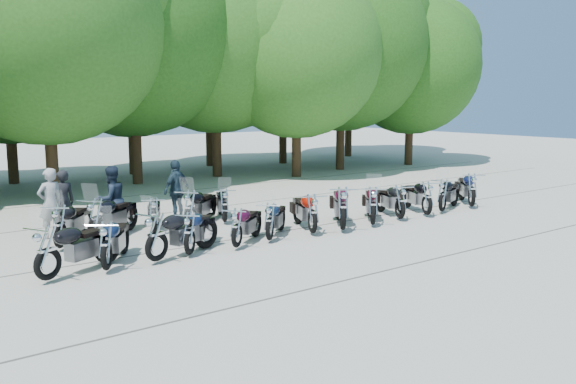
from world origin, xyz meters
TOP-DOWN VIEW (x-y plane):
  - ground at (0.00, 0.00)m, footprint 90.00×90.00m
  - tree_3 at (-3.57, 11.24)m, footprint 8.70×8.70m
  - tree_4 at (0.54, 13.09)m, footprint 9.13×9.13m
  - tree_5 at (4.61, 13.20)m, footprint 9.04×9.04m
  - tree_6 at (7.55, 10.82)m, footprint 8.00×8.00m
  - tree_7 at (11.20, 11.78)m, footprint 8.79×8.79m
  - tree_8 at (15.83, 11.20)m, footprint 7.53×7.53m
  - tree_11 at (-3.76, 16.43)m, footprint 7.56×7.56m
  - tree_12 at (1.80, 16.47)m, footprint 7.88×7.88m
  - tree_13 at (6.69, 17.47)m, footprint 8.31×8.31m
  - tree_14 at (10.68, 16.09)m, footprint 8.02×8.02m
  - tree_15 at (16.61, 17.02)m, footprint 9.67×9.67m
  - motorcycle_0 at (-6.83, 0.47)m, footprint 2.41×1.66m
  - motorcycle_1 at (-5.62, 0.48)m, footprint 1.81×2.21m
  - motorcycle_2 at (-4.46, 0.48)m, footprint 2.46×1.48m
  - motorcycle_3 at (-3.58, 0.59)m, footprint 1.97×1.92m
  - motorcycle_4 at (-2.32, 0.51)m, footprint 2.02×1.76m
  - motorcycle_5 at (-1.24, 0.64)m, footprint 1.95×1.86m
  - motorcycle_6 at (0.15, 0.60)m, footprint 1.56×2.36m
  - motorcycle_7 at (1.06, 0.39)m, footprint 2.19×2.49m
  - motorcycle_8 at (2.26, 0.42)m, footprint 2.09×2.22m
  - motorcycle_9 at (3.55, 0.55)m, footprint 1.49×2.26m
  - motorcycle_10 at (4.68, 0.46)m, footprint 1.58×2.32m
  - motorcycle_11 at (5.55, 0.56)m, footprint 2.31×1.55m
  - motorcycle_12 at (7.04, 0.53)m, footprint 2.14×2.26m
  - motorcycle_13 at (-5.81, 3.04)m, footprint 1.98×2.19m
  - motorcycle_14 at (-4.88, 3.12)m, footprint 2.31×2.06m
  - motorcycle_15 at (-3.27, 3.19)m, footprint 1.50×2.14m
  - motorcycle_16 at (-2.16, 3.22)m, footprint 2.19×1.99m
  - motorcycle_17 at (-0.95, 3.35)m, footprint 1.51×2.18m
  - rider_0 at (-5.57, 4.58)m, footprint 0.76×0.58m
  - rider_1 at (-4.05, 4.20)m, footprint 1.03×0.88m
  - rider_2 at (-1.77, 4.80)m, footprint 1.17×0.83m
  - rider_3 at (-5.11, 5.02)m, footprint 0.65×0.43m

SIDE VIEW (x-z plane):
  - ground at x=0.00m, z-range 0.00..0.00m
  - motorcycle_4 at x=-2.32m, z-range 0.00..1.17m
  - motorcycle_5 at x=-1.24m, z-range 0.00..1.17m
  - motorcycle_15 at x=-3.27m, z-range 0.00..1.17m
  - motorcycle_3 at x=-3.58m, z-range 0.00..1.19m
  - motorcycle_17 at x=-0.95m, z-range 0.00..1.20m
  - motorcycle_9 at x=3.55m, z-range 0.00..1.23m
  - motorcycle_1 at x=-5.62m, z-range 0.00..1.25m
  - motorcycle_11 at x=5.55m, z-range 0.00..1.26m
  - motorcycle_10 at x=4.68m, z-range 0.00..1.27m
  - motorcycle_13 at x=-5.81m, z-range 0.00..1.28m
  - motorcycle_6 at x=0.15m, z-range 0.00..1.29m
  - motorcycle_16 at x=-2.16m, z-range 0.00..1.29m
  - motorcycle_8 at x=2.26m, z-range 0.00..1.32m
  - motorcycle_0 at x=-6.83m, z-range 0.00..1.32m
  - motorcycle_2 at x=-4.46m, z-range 0.00..1.33m
  - motorcycle_14 at x=-4.88m, z-range 0.00..1.34m
  - motorcycle_12 at x=7.04m, z-range 0.00..1.35m
  - motorcycle_7 at x=1.06m, z-range 0.00..1.44m
  - rider_3 at x=-5.11m, z-range 0.00..1.76m
  - rider_2 at x=-1.77m, z-range 0.00..1.85m
  - rider_1 at x=-4.05m, z-range 0.00..1.86m
  - rider_0 at x=-5.57m, z-range 0.00..1.88m
  - tree_8 at x=15.83m, z-range 0.85..10.10m
  - tree_11 at x=-3.76m, z-range 0.85..10.14m
  - tree_12 at x=1.80m, z-range 0.89..10.56m
  - tree_6 at x=7.55m, z-range 0.90..10.72m
  - tree_14 at x=10.68m, z-range 0.91..10.75m
  - tree_13 at x=6.69m, z-range 0.94..11.14m
  - tree_3 at x=-3.57m, z-range 0.98..11.66m
  - tree_7 at x=11.20m, z-range 0.99..11.79m
  - tree_5 at x=4.61m, z-range 1.02..12.12m
  - tree_4 at x=0.54m, z-range 1.03..12.24m
  - tree_15 at x=16.61m, z-range 1.09..12.96m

